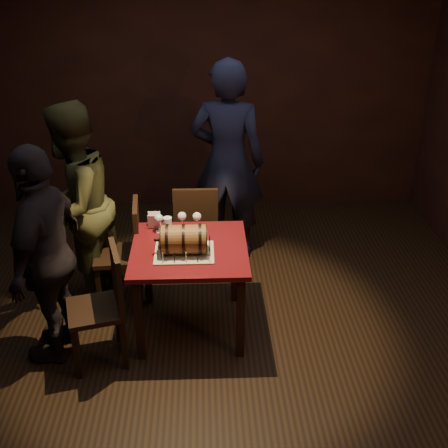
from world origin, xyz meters
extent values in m
plane|color=black|center=(0.00, 0.00, 0.00)|extent=(5.00, 5.00, 0.00)
cube|color=black|center=(0.00, 2.50, 1.40)|extent=(5.00, 0.04, 2.80)
cube|color=#480C11|center=(-0.18, 0.05, 0.73)|extent=(0.90, 0.90, 0.04)
cube|color=black|center=(-0.56, -0.33, 0.35)|extent=(0.06, 0.06, 0.71)
cube|color=black|center=(0.20, -0.33, 0.35)|extent=(0.06, 0.06, 0.71)
cube|color=black|center=(-0.56, 0.43, 0.35)|extent=(0.06, 0.06, 0.71)
cube|color=black|center=(0.20, 0.43, 0.35)|extent=(0.06, 0.06, 0.71)
cube|color=#AFA78D|center=(-0.21, -0.04, 0.76)|extent=(0.45, 0.35, 0.01)
cylinder|color=brown|center=(-0.21, -0.04, 0.87)|extent=(0.33, 0.22, 0.22)
cylinder|color=black|center=(-0.34, -0.04, 0.87)|extent=(0.02, 0.24, 0.24)
cylinder|color=black|center=(-0.21, -0.04, 0.87)|extent=(0.02, 0.24, 0.24)
cylinder|color=black|center=(-0.09, -0.04, 0.87)|extent=(0.02, 0.24, 0.24)
cylinder|color=black|center=(-0.38, -0.04, 0.87)|extent=(0.01, 0.21, 0.21)
cylinder|color=black|center=(-0.04, -0.04, 0.87)|extent=(0.01, 0.21, 0.21)
cylinder|color=black|center=(-0.41, -0.04, 0.87)|extent=(0.04, 0.02, 0.02)
sphere|color=black|center=(-0.43, -0.04, 0.87)|extent=(0.03, 0.03, 0.03)
cylinder|color=#F4EC91|center=(-0.37, -0.19, 0.80)|extent=(0.01, 0.01, 0.08)
cylinder|color=black|center=(-0.37, -0.19, 0.85)|extent=(0.00, 0.00, 0.01)
cylinder|color=black|center=(-0.28, -0.19, 0.80)|extent=(0.01, 0.01, 0.08)
cylinder|color=black|center=(-0.28, -0.19, 0.85)|extent=(0.00, 0.00, 0.01)
cylinder|color=#F4EC91|center=(-0.20, -0.19, 0.80)|extent=(0.01, 0.01, 0.08)
cylinder|color=black|center=(-0.20, -0.19, 0.85)|extent=(0.00, 0.00, 0.01)
cylinder|color=black|center=(-0.11, -0.19, 0.80)|extent=(0.01, 0.01, 0.08)
cylinder|color=black|center=(-0.11, -0.19, 0.85)|extent=(0.00, 0.00, 0.01)
cylinder|color=#F4EC91|center=(-0.03, -0.19, 0.80)|extent=(0.01, 0.01, 0.08)
cylinder|color=black|center=(-0.03, -0.19, 0.85)|extent=(0.00, 0.00, 0.01)
cylinder|color=black|center=(-0.02, -0.11, 0.80)|extent=(0.01, 0.01, 0.08)
cylinder|color=black|center=(-0.02, -0.11, 0.85)|extent=(0.00, 0.00, 0.01)
cylinder|color=#F4EC91|center=(-0.02, -0.02, 0.80)|extent=(0.01, 0.01, 0.08)
cylinder|color=black|center=(-0.02, -0.02, 0.85)|extent=(0.00, 0.00, 0.01)
cylinder|color=black|center=(-0.02, 0.06, 0.80)|extent=(0.01, 0.01, 0.08)
cylinder|color=black|center=(-0.02, 0.06, 0.85)|extent=(0.00, 0.00, 0.01)
cylinder|color=#F4EC91|center=(-0.06, 0.10, 0.80)|extent=(0.01, 0.01, 0.08)
cylinder|color=black|center=(-0.06, 0.10, 0.85)|extent=(0.00, 0.00, 0.01)
cylinder|color=black|center=(-0.15, 0.10, 0.80)|extent=(0.01, 0.01, 0.08)
cylinder|color=black|center=(-0.15, 0.10, 0.85)|extent=(0.00, 0.00, 0.01)
cylinder|color=#F4EC91|center=(-0.23, 0.10, 0.80)|extent=(0.01, 0.01, 0.08)
cylinder|color=black|center=(-0.23, 0.10, 0.85)|extent=(0.00, 0.00, 0.01)
cylinder|color=black|center=(-0.32, 0.10, 0.80)|extent=(0.01, 0.01, 0.08)
cylinder|color=black|center=(-0.32, 0.10, 0.85)|extent=(0.00, 0.00, 0.01)
cylinder|color=#F4EC91|center=(-0.40, 0.10, 0.80)|extent=(0.01, 0.01, 0.08)
cylinder|color=black|center=(-0.40, 0.10, 0.85)|extent=(0.00, 0.00, 0.01)
cylinder|color=black|center=(-0.41, 0.03, 0.80)|extent=(0.01, 0.01, 0.08)
cylinder|color=black|center=(-0.41, 0.03, 0.85)|extent=(0.00, 0.00, 0.01)
cylinder|color=#F4EC91|center=(-0.41, -0.06, 0.80)|extent=(0.01, 0.01, 0.08)
cylinder|color=black|center=(-0.41, -0.06, 0.85)|extent=(0.00, 0.00, 0.01)
cylinder|color=black|center=(-0.41, -0.14, 0.80)|extent=(0.01, 0.01, 0.08)
cylinder|color=black|center=(-0.41, -0.14, 0.85)|extent=(0.00, 0.00, 0.01)
cylinder|color=silver|center=(-0.43, 0.32, 0.75)|extent=(0.06, 0.06, 0.01)
cylinder|color=silver|center=(-0.43, 0.32, 0.80)|extent=(0.01, 0.01, 0.09)
sphere|color=silver|center=(-0.43, 0.32, 0.88)|extent=(0.07, 0.07, 0.07)
sphere|color=#591114|center=(-0.43, 0.32, 0.87)|extent=(0.05, 0.05, 0.05)
cylinder|color=silver|center=(-0.24, 0.35, 0.75)|extent=(0.06, 0.06, 0.01)
cylinder|color=silver|center=(-0.24, 0.35, 0.80)|extent=(0.01, 0.01, 0.09)
sphere|color=silver|center=(-0.24, 0.35, 0.88)|extent=(0.07, 0.07, 0.07)
cylinder|color=silver|center=(-0.12, 0.34, 0.75)|extent=(0.06, 0.06, 0.01)
cylinder|color=silver|center=(-0.12, 0.34, 0.80)|extent=(0.01, 0.01, 0.09)
sphere|color=silver|center=(-0.12, 0.34, 0.88)|extent=(0.07, 0.07, 0.07)
sphere|color=#BF594C|center=(-0.12, 0.34, 0.87)|extent=(0.05, 0.05, 0.05)
cylinder|color=silver|center=(-0.35, 0.28, 0.82)|extent=(0.07, 0.07, 0.15)
cylinder|color=#9E5414|center=(-0.35, 0.28, 0.81)|extent=(0.06, 0.06, 0.11)
cylinder|color=white|center=(-0.35, 0.28, 0.87)|extent=(0.06, 0.06, 0.02)
cube|color=black|center=(-0.13, 0.96, 0.45)|extent=(0.40, 0.40, 0.04)
cube|color=black|center=(0.04, 1.13, 0.21)|extent=(0.04, 0.04, 0.43)
cube|color=black|center=(-0.30, 1.13, 0.21)|extent=(0.04, 0.04, 0.43)
cube|color=black|center=(0.04, 0.79, 0.21)|extent=(0.04, 0.04, 0.43)
cube|color=black|center=(-0.30, 0.79, 0.21)|extent=(0.04, 0.04, 0.43)
cube|color=black|center=(-0.13, 0.78, 0.70)|extent=(0.40, 0.04, 0.46)
cube|color=black|center=(-0.81, 0.48, 0.45)|extent=(0.43, 0.43, 0.04)
cube|color=black|center=(-0.99, 0.63, 0.21)|extent=(0.04, 0.04, 0.43)
cube|color=black|center=(-0.96, 0.29, 0.21)|extent=(0.04, 0.04, 0.43)
cube|color=black|center=(-0.65, 0.66, 0.21)|extent=(0.04, 0.04, 0.43)
cube|color=black|center=(-0.63, 0.32, 0.21)|extent=(0.04, 0.04, 0.43)
cube|color=black|center=(-0.63, 0.49, 0.70)|extent=(0.07, 0.40, 0.46)
cube|color=black|center=(-0.87, -0.33, 0.45)|extent=(0.49, 0.49, 0.04)
cube|color=black|center=(-1.08, -0.21, 0.21)|extent=(0.04, 0.04, 0.43)
cube|color=black|center=(-0.99, -0.53, 0.21)|extent=(0.04, 0.04, 0.43)
cube|color=black|center=(-0.75, -0.12, 0.21)|extent=(0.04, 0.04, 0.43)
cube|color=black|center=(-0.66, -0.45, 0.21)|extent=(0.04, 0.04, 0.43)
cube|color=black|center=(-0.70, -0.28, 0.70)|extent=(0.14, 0.40, 0.46)
imported|color=#181A30|center=(0.18, 1.30, 0.98)|extent=(0.79, 0.60, 1.97)
imported|color=#37371B|center=(-1.15, 0.56, 0.88)|extent=(0.96, 1.06, 1.77)
imported|color=black|center=(-1.20, -0.20, 0.85)|extent=(0.59, 1.05, 1.69)
camera|label=1|loc=(-0.06, -3.76, 2.88)|focal=45.00mm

